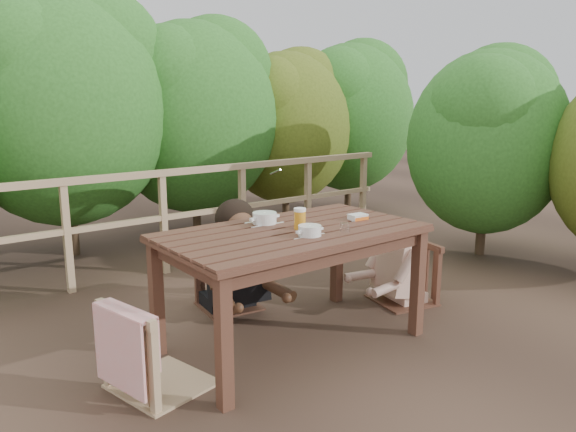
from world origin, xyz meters
TOP-DOWN VIEW (x-y plane):
  - ground at (0.00, 0.00)m, footprint 60.00×60.00m
  - table at (0.00, 0.00)m, footprint 1.74×0.98m
  - chair_left at (-0.97, 0.02)m, footprint 0.62×0.62m
  - chair_far at (0.01, 0.85)m, footprint 0.50×0.50m
  - chair_right at (1.23, 0.07)m, footprint 0.56×0.56m
  - woman at (0.01, 0.87)m, footprint 0.65×0.76m
  - diner_right at (1.26, 0.07)m, footprint 0.67×0.59m
  - railing at (0.00, 2.00)m, footprint 5.60×0.10m
  - hedge_row at (0.40, 3.20)m, footprint 6.60×1.60m
  - shrub_side at (3.20, -0.15)m, footprint 1.40×2.20m
  - soup_near at (-0.02, -0.20)m, footprint 0.25×0.25m
  - soup_far at (-0.05, 0.25)m, footprint 0.28×0.28m
  - bread_roll at (0.00, -0.16)m, footprint 0.11×0.09m
  - beer_glass at (0.04, -0.02)m, footprint 0.08×0.08m
  - tumbler at (0.22, -0.28)m, footprint 0.07×0.07m
  - butter_tub at (0.55, -0.05)m, footprint 0.14×0.10m

SIDE VIEW (x-z plane):
  - ground at x=0.00m, z-range 0.00..0.00m
  - table at x=0.00m, z-range 0.00..0.80m
  - chair_far at x=0.01m, z-range 0.00..0.91m
  - chair_right at x=1.23m, z-range 0.00..0.95m
  - railing at x=0.00m, z-range 0.00..1.01m
  - chair_left at x=-0.97m, z-range 0.00..1.04m
  - diner_right at x=1.26m, z-range 0.00..1.18m
  - woman at x=0.01m, z-range 0.00..1.40m
  - butter_tub at x=0.55m, z-range 0.80..0.86m
  - bread_roll at x=0.00m, z-range 0.80..0.87m
  - tumbler at x=0.22m, z-range 0.80..0.88m
  - soup_near at x=-0.02m, z-range 0.80..0.89m
  - soup_far at x=-0.05m, z-range 0.80..0.90m
  - beer_glass at x=0.04m, z-range 0.80..0.96m
  - shrub_side at x=3.20m, z-range 0.00..2.90m
  - hedge_row at x=0.40m, z-range 0.00..3.80m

